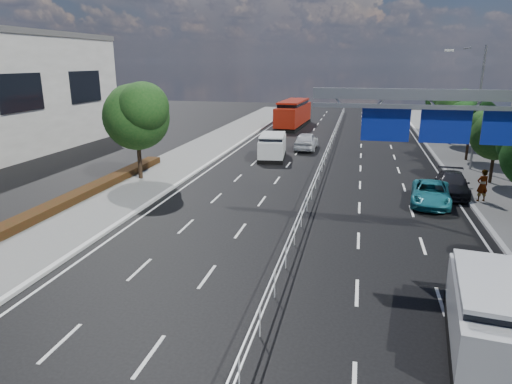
% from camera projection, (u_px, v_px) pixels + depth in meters
% --- Properties ---
extents(ground, '(160.00, 160.00, 0.00)m').
position_uv_depth(ground, '(247.00, 371.00, 12.11)').
color(ground, black).
rests_on(ground, ground).
extents(median_fence, '(0.05, 85.00, 1.02)m').
position_uv_depth(median_fence, '(321.00, 167.00, 33.05)').
color(median_fence, silver).
rests_on(median_fence, ground).
extents(overhead_gantry, '(10.24, 0.38, 7.45)m').
position_uv_depth(overhead_gantry, '(466.00, 120.00, 18.54)').
color(overhead_gantry, gray).
rests_on(overhead_gantry, ground).
extents(streetlight_far, '(2.78, 2.40, 9.00)m').
position_uv_depth(streetlight_far, '(475.00, 100.00, 32.80)').
color(streetlight_far, gray).
rests_on(streetlight_far, ground).
extents(near_tree_back, '(4.84, 4.51, 6.69)m').
position_uv_depth(near_tree_back, '(137.00, 113.00, 30.21)').
color(near_tree_back, black).
rests_on(near_tree_back, ground).
extents(far_tree_e, '(3.63, 3.38, 5.13)m').
position_uv_depth(far_tree_e, '(498.00, 131.00, 29.33)').
color(far_tree_e, black).
rests_on(far_tree_e, ground).
extents(far_tree_f, '(3.52, 3.28, 5.02)m').
position_uv_depth(far_tree_f, '(472.00, 119.00, 36.38)').
color(far_tree_f, black).
rests_on(far_tree_f, ground).
extents(far_tree_g, '(3.96, 3.69, 5.45)m').
position_uv_depth(far_tree_g, '(455.00, 107.00, 43.33)').
color(far_tree_g, black).
rests_on(far_tree_g, ground).
extents(far_tree_h, '(3.41, 3.18, 4.91)m').
position_uv_depth(far_tree_h, '(442.00, 103.00, 50.45)').
color(far_tree_h, black).
rests_on(far_tree_h, ground).
extents(white_minivan, '(2.57, 4.98, 2.08)m').
position_uv_depth(white_minivan, '(272.00, 147.00, 38.16)').
color(white_minivan, black).
rests_on(white_minivan, ground).
extents(red_bus, '(3.23, 11.10, 3.28)m').
position_uv_depth(red_bus, '(293.00, 113.00, 56.52)').
color(red_bus, black).
rests_on(red_bus, ground).
extents(near_car_silver, '(1.98, 4.76, 1.61)m').
position_uv_depth(near_car_silver, '(306.00, 141.00, 42.25)').
color(near_car_silver, silver).
rests_on(near_car_silver, ground).
extents(near_car_dark, '(2.19, 5.24, 1.68)m').
position_uv_depth(near_car_dark, '(300.00, 113.00, 64.57)').
color(near_car_dark, black).
rests_on(near_car_dark, ground).
extents(silver_minivan, '(2.77, 5.37, 2.14)m').
position_uv_depth(silver_minivan, '(493.00, 315.00, 12.78)').
color(silver_minivan, black).
rests_on(silver_minivan, ground).
extents(parked_car_teal, '(2.65, 4.81, 1.28)m').
position_uv_depth(parked_car_teal, '(431.00, 193.00, 26.06)').
color(parked_car_teal, '#1C6F7E').
rests_on(parked_car_teal, ground).
extents(parked_car_dark, '(2.25, 4.69, 1.32)m').
position_uv_depth(parked_car_dark, '(452.00, 184.00, 27.96)').
color(parked_car_dark, black).
rests_on(parked_car_dark, ground).
extents(pedestrian_a, '(0.79, 0.65, 1.87)m').
position_uv_depth(pedestrian_a, '(482.00, 185.00, 26.06)').
color(pedestrian_a, gray).
rests_on(pedestrian_a, sidewalk_far).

